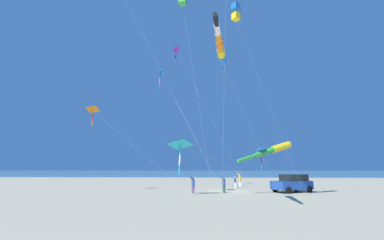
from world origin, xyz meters
TOP-DOWN VIEW (x-y plane):
  - ground_plane at (0.00, 0.00)m, footprint 600.00×600.00m
  - ocean_water_strip at (165.00, 0.00)m, footprint 240.00×600.00m
  - parked_car at (-0.81, -6.61)m, footprint 3.71×4.66m
  - cooler_box at (1.44, -6.22)m, footprint 0.62×0.42m
  - person_adult_flyer at (-1.86, 0.68)m, footprint 0.59×0.63m
  - person_child_green_jacket at (-2.69, 3.82)m, footprint 0.56×0.61m
  - person_child_grey_jacket at (7.95, -2.13)m, footprint 0.52×0.62m
  - person_bystander_far at (5.60, -1.22)m, footprint 0.42×0.52m
  - kite_delta_long_streamer_right at (-2.43, 15.01)m, footprint 2.38×11.03m
  - kite_delta_black_fish_shape at (-2.54, -3.04)m, footprint 11.65×3.81m
  - kite_windsock_magenta_far_left at (-1.86, -4.49)m, footprint 8.11×6.36m
  - kite_delta_striped_overhead at (-6.28, 6.71)m, footprint 4.48×6.52m
  - kite_delta_orange_high_right at (-5.45, 4.88)m, footprint 9.45×12.20m
  - kite_box_teal_far_right at (-10.71, -0.10)m, footprint 8.61×7.40m
  - kite_windsock_green_low_center at (-13.91, 1.36)m, footprint 13.58×6.24m
  - kite_delta_white_trailing at (3.33, 6.53)m, footprint 1.76×9.61m

SIDE VIEW (x-z plane):
  - ground_plane at x=0.00m, z-range 0.00..0.00m
  - ocean_water_strip at x=165.00m, z-range 0.00..0.01m
  - cooler_box at x=1.44m, z-range 0.00..0.42m
  - person_bystander_far at x=5.60m, z-range 0.07..1.66m
  - person_child_green_jacket at x=-2.69m, z-range 0.08..1.80m
  - parked_car at x=-0.81m, z-range 0.03..1.88m
  - person_adult_flyer at x=-1.86m, z-range 0.08..1.84m
  - person_child_grey_jacket at x=7.95m, z-range 0.08..1.92m
  - kite_delta_black_fish_shape at x=-2.54m, z-range 2.05..6.68m
  - kite_windsock_magenta_far_left at x=-1.86m, z-range 1.69..7.08m
  - kite_delta_orange_high_right at x=-5.45m, z-range 2.05..7.21m
  - kite_delta_long_streamer_right at x=-2.43m, z-range 4.22..13.49m
  - kite_windsock_green_low_center at x=-13.91m, z-range 4.86..15.11m
  - kite_delta_striped_overhead at x=-6.28m, z-range 5.62..17.46m
  - kite_box_teal_far_right at x=-10.71m, z-range 6.96..22.32m
  - kite_delta_white_trailing at x=3.33m, z-range 9.06..28.07m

